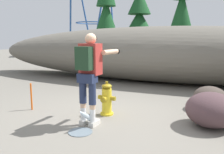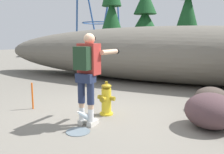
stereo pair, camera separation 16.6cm
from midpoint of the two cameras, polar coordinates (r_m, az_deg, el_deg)
ground_plane at (r=4.88m, az=-0.69°, el=-9.58°), size 56.00×56.00×0.04m
dirt_embankment at (r=8.79m, az=12.51°, el=5.51°), size 14.75×3.20×2.03m
fire_hydrant at (r=4.82m, az=-0.42°, el=-5.57°), size 0.38×0.33×0.70m
hydrant_water_jet at (r=4.35m, az=-4.41°, el=-10.89°), size 0.41×1.12×0.66m
utility_worker at (r=4.17m, az=-4.64°, el=2.32°), size 0.57×0.99×1.66m
boulder_mid at (r=4.52m, az=24.07°, el=-7.56°), size 1.07×1.09×0.62m
boulder_outlier at (r=5.56m, az=24.04°, el=-4.97°), size 1.04×1.06×0.53m
pine_tree_far_left at (r=16.41m, az=0.22°, el=15.49°), size 2.07×2.07×6.41m
pine_tree_left at (r=17.10m, az=8.39°, el=14.00°), size 2.51×2.51×5.12m
pine_tree_center at (r=15.17m, az=18.45°, el=16.07°), size 1.88×1.88×6.73m
survey_stake at (r=5.49m, az=-18.15°, el=-4.44°), size 0.04×0.04×0.60m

